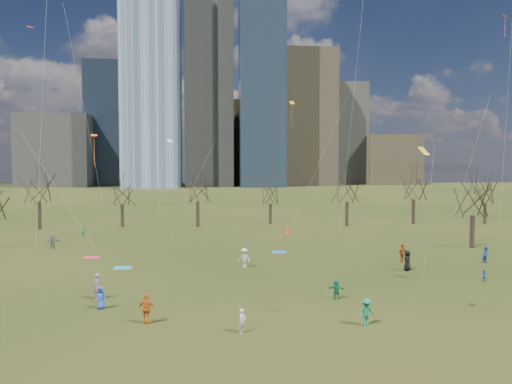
{
  "coord_description": "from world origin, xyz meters",
  "views": [
    {
      "loc": [
        -3.73,
        -32.89,
        9.36
      ],
      "look_at": [
        0.0,
        12.0,
        7.0
      ],
      "focal_mm": 32.0,
      "sensor_mm": 36.0,
      "label": 1
    }
  ],
  "objects": [
    {
      "name": "person_9",
      "position": [
        -1.32,
        9.5,
        0.93
      ],
      "size": [
        1.38,
        1.25,
        1.85
      ],
      "primitive_type": "imported",
      "rotation": [
        0.0,
        0.0,
        5.67
      ],
      "color": "silver",
      "rests_on": "ground"
    },
    {
      "name": "person_0",
      "position": [
        -11.55,
        -2.3,
        0.75
      ],
      "size": [
        0.79,
        0.57,
        1.49
      ],
      "primitive_type": "imported",
      "rotation": [
        0.0,
        0.0,
        6.15
      ],
      "color": "#2651A7",
      "rests_on": "ground"
    },
    {
      "name": "person_5",
      "position": [
        4.68,
        -1.3,
        0.7
      ],
      "size": [
        1.35,
        0.73,
        1.39
      ],
      "primitive_type": "imported",
      "rotation": [
        0.0,
        0.0,
        2.88
      ],
      "color": "#186D48",
      "rests_on": "ground"
    },
    {
      "name": "blanket_teal",
      "position": [
        -12.71,
        10.3,
        0.01
      ],
      "size": [
        1.6,
        1.5,
        0.03
      ],
      "primitive_type": "cube",
      "color": "teal",
      "rests_on": "ground"
    },
    {
      "name": "person_10",
      "position": [
        14.49,
        10.68,
        0.92
      ],
      "size": [
        1.17,
        0.88,
        1.84
      ],
      "primitive_type": "imported",
      "rotation": [
        0.0,
        0.0,
        0.46
      ],
      "color": "#B34719",
      "rests_on": "ground"
    },
    {
      "name": "person_1",
      "position": [
        -2.4,
        -7.49,
        0.69
      ],
      "size": [
        0.58,
        0.6,
        1.38
      ],
      "primitive_type": "imported",
      "rotation": [
        0.0,
        0.0,
        0.87
      ],
      "color": "silver",
      "rests_on": "ground"
    },
    {
      "name": "blanket_crimson",
      "position": [
        -17.02,
        15.69,
        0.01
      ],
      "size": [
        1.6,
        1.5,
        0.03
      ],
      "primitive_type": "cube",
      "color": "red",
      "rests_on": "ground"
    },
    {
      "name": "kites_airborne",
      "position": [
        5.42,
        15.57,
        14.13
      ],
      "size": [
        57.02,
        44.71,
        34.18
      ],
      "color": "#FF5615",
      "rests_on": "ground"
    },
    {
      "name": "person_4",
      "position": [
        -8.04,
        -5.52,
        0.92
      ],
      "size": [
        1.16,
        0.74,
        1.83
      ],
      "primitive_type": "imported",
      "rotation": [
        0.0,
        0.0,
        2.84
      ],
      "color": "orange",
      "rests_on": "ground"
    },
    {
      "name": "person_15",
      "position": [
        5.0,
        -6.96,
        0.83
      ],
      "size": [
        1.22,
        0.96,
        1.66
      ],
      "primitive_type": "imported",
      "rotation": [
        0.0,
        0.0,
        0.36
      ],
      "color": "#19724C",
      "rests_on": "ground"
    },
    {
      "name": "person_13",
      "position": [
        -21.84,
        29.8,
        0.88
      ],
      "size": [
        0.65,
        0.76,
        1.76
      ],
      "primitive_type": "imported",
      "rotation": [
        0.0,
        0.0,
        2.0
      ],
      "color": "#1B7D39",
      "rests_on": "ground"
    },
    {
      "name": "person_6",
      "position": [
        13.48,
        7.05,
        0.94
      ],
      "size": [
        0.95,
        1.09,
        1.87
      ],
      "primitive_type": "imported",
      "rotation": [
        0.0,
        0.0,
        4.23
      ],
      "color": "black",
      "rests_on": "ground"
    },
    {
      "name": "person_11",
      "position": [
        -22.95,
        21.48,
        0.84
      ],
      "size": [
        1.45,
        1.46,
        1.68
      ],
      "primitive_type": "imported",
      "rotation": [
        0.0,
        0.0,
        0.79
      ],
      "color": "slate",
      "rests_on": "ground"
    },
    {
      "name": "person_7",
      "position": [
        -12.42,
        0.03,
        0.93
      ],
      "size": [
        0.56,
        0.75,
        1.86
      ],
      "primitive_type": "imported",
      "rotation": [
        0.0,
        0.0,
        4.89
      ],
      "color": "#A954A5",
      "rests_on": "ground"
    },
    {
      "name": "ground",
      "position": [
        0.0,
        0.0,
        0.0
      ],
      "size": [
        500.0,
        500.0,
        0.0
      ],
      "primitive_type": "plane",
      "color": "black",
      "rests_on": "ground"
    },
    {
      "name": "downtown_skyline",
      "position": [
        -2.43,
        210.64,
        39.01
      ],
      "size": [
        212.5,
        78.0,
        118.0
      ],
      "color": "slate",
      "rests_on": "ground"
    },
    {
      "name": "bare_tree_row",
      "position": [
        -0.09,
        37.22,
        6.12
      ],
      "size": [
        113.04,
        29.8,
        9.5
      ],
      "color": "black",
      "rests_on": "ground"
    },
    {
      "name": "person_8",
      "position": [
        18.11,
        2.53,
        0.52
      ],
      "size": [
        0.62,
        0.64,
        1.04
      ],
      "primitive_type": "imported",
      "rotation": [
        0.0,
        0.0,
        5.42
      ],
      "color": "#285FAF",
      "rests_on": "ground"
    },
    {
      "name": "blanket_navy",
      "position": [
        2.99,
        17.13,
        0.01
      ],
      "size": [
        1.6,
        1.5,
        0.03
      ],
      "primitive_type": "cube",
      "color": "blue",
      "rests_on": "ground"
    },
    {
      "name": "person_14",
      "position": [
        22.54,
        9.51,
        0.83
      ],
      "size": [
        0.97,
        0.86,
        1.67
      ],
      "primitive_type": "imported",
      "rotation": [
        0.0,
        0.0,
        0.33
      ],
      "color": "#263FA5",
      "rests_on": "ground"
    },
    {
      "name": "person_12",
      "position": [
        5.67,
        28.6,
        0.79
      ],
      "size": [
        0.77,
        0.91,
        1.58
      ],
      "primitive_type": "imported",
      "rotation": [
        0.0,
        0.0,
        1.16
      ],
      "color": "orange",
      "rests_on": "ground"
    }
  ]
}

